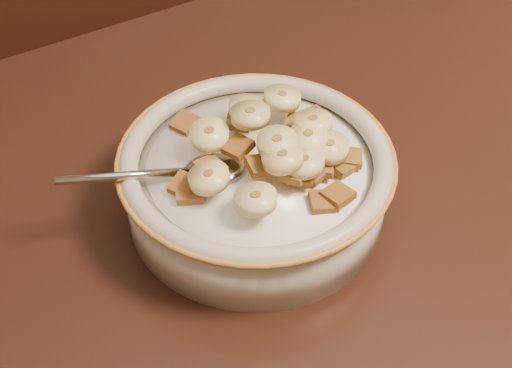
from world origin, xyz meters
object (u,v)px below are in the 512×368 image
table (318,336)px  chair (133,149)px  cereal_bowl (256,188)px  spoon (214,169)px

table → chair: 0.58m
table → cereal_bowl: 0.13m
chair → cereal_bowl: size_ratio=4.65×
table → chair: (0.05, 0.53, -0.24)m
cereal_bowl → spoon: 0.05m
cereal_bowl → spoon: size_ratio=4.17×
chair → cereal_bowl: chair is taller
table → cereal_bowl: cereal_bowl is taller
spoon → cereal_bowl: bearing=90.0°
chair → spoon: size_ratio=19.38×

